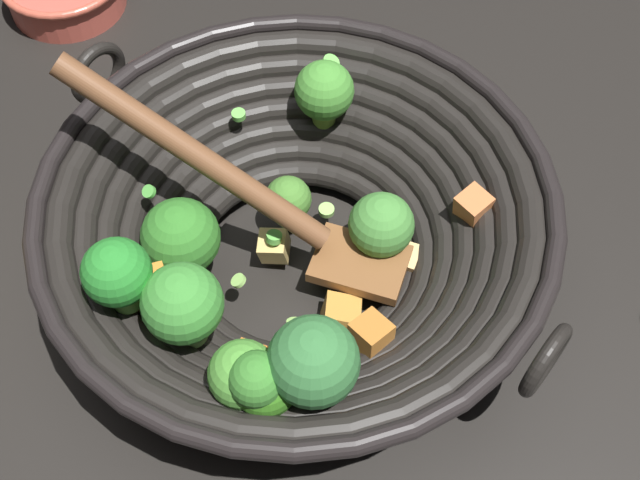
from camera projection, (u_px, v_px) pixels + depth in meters
ground_plane at (299, 273)px, 0.67m from camera, size 4.00×4.00×0.00m
wok at (294, 229)px, 0.61m from camera, size 0.38×0.38×0.19m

